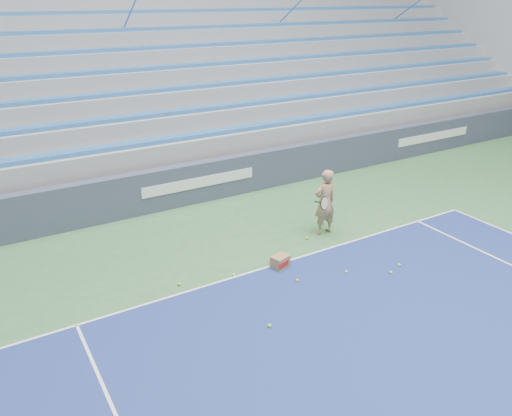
{
  "coord_description": "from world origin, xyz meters",
  "views": [
    {
      "loc": [
        -5.08,
        4.31,
        5.19
      ],
      "look_at": [
        -0.26,
        12.38,
        1.15
      ],
      "focal_mm": 35.0,
      "sensor_mm": 36.0,
      "label": 1
    }
  ],
  "objects": [
    {
      "name": "tennis_ball_6",
      "position": [
        -1.04,
        11.94,
        0.03
      ],
      "size": [
        0.07,
        0.07,
        0.07
      ],
      "primitive_type": "sphere",
      "color": "#C6E42E",
      "rests_on": "ground"
    },
    {
      "name": "tennis_ball_7",
      "position": [
        -1.32,
        10.16,
        0.03
      ],
      "size": [
        0.07,
        0.07,
        0.07
      ],
      "primitive_type": "sphere",
      "color": "#C6E42E",
      "rests_on": "ground"
    },
    {
      "name": "tennis_ball_5",
      "position": [
        -0.07,
        11.11,
        0.03
      ],
      "size": [
        0.07,
        0.07,
        0.07
      ],
      "primitive_type": "sphere",
      "color": "#C6E42E",
      "rests_on": "ground"
    },
    {
      "name": "tennis_ball_1",
      "position": [
        1.18,
        12.51,
        0.03
      ],
      "size": [
        0.07,
        0.07,
        0.07
      ],
      "primitive_type": "sphere",
      "color": "#C6E42E",
      "rests_on": "ground"
    },
    {
      "name": "tennis_player",
      "position": [
        1.71,
        12.58,
        0.79
      ],
      "size": [
        0.89,
        0.81,
        1.57
      ],
      "color": "tan",
      "rests_on": "ground"
    },
    {
      "name": "bleachers",
      "position": [
        0.0,
        21.6,
        2.36
      ],
      "size": [
        31.0,
        9.15,
        7.3
      ],
      "color": "gray",
      "rests_on": "ground"
    },
    {
      "name": "ball_box",
      "position": [
        -0.05,
        11.76,
        0.13
      ],
      "size": [
        0.41,
        0.36,
        0.26
      ],
      "color": "olive",
      "rests_on": "ground"
    },
    {
      "name": "tennis_ball_2",
      "position": [
        0.96,
        10.87,
        0.03
      ],
      "size": [
        0.07,
        0.07,
        0.07
      ],
      "primitive_type": "sphere",
      "color": "#C6E42E",
      "rests_on": "ground"
    },
    {
      "name": "tennis_ball_4",
      "position": [
        -2.11,
        12.18,
        0.03
      ],
      "size": [
        0.07,
        0.07,
        0.07
      ],
      "primitive_type": "sphere",
      "color": "#C6E42E",
      "rests_on": "ground"
    },
    {
      "name": "tennis_ball_3",
      "position": [
        2.08,
        10.52,
        0.03
      ],
      "size": [
        0.07,
        0.07,
        0.07
      ],
      "primitive_type": "sphere",
      "color": "#C6E42E",
      "rests_on": "ground"
    },
    {
      "name": "tennis_ball_0",
      "position": [
        1.71,
        10.39,
        0.03
      ],
      "size": [
        0.07,
        0.07,
        0.07
      ],
      "primitive_type": "sphere",
      "color": "#C6E42E",
      "rests_on": "ground"
    },
    {
      "name": "sponsor_barrier",
      "position": [
        0.0,
        15.88,
        0.55
      ],
      "size": [
        30.0,
        0.32,
        1.1
      ],
      "color": "#383F55",
      "rests_on": "ground"
    }
  ]
}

